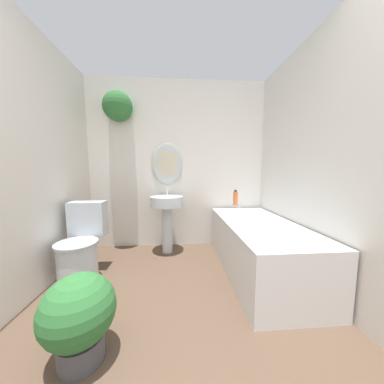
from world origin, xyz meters
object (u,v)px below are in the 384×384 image
(bathtub, at_px, (258,245))
(pedestal_sink, at_px, (167,211))
(shampoo_bottle, at_px, (235,198))
(toilet, at_px, (81,247))
(potted_plant, at_px, (79,314))

(bathtub, bearing_deg, pedestal_sink, 150.12)
(pedestal_sink, relative_size, shampoo_bottle, 4.10)
(toilet, bearing_deg, bathtub, -0.18)
(pedestal_sink, height_order, bathtub, pedestal_sink)
(toilet, height_order, shampoo_bottle, shampoo_bottle)
(bathtub, xyz_separation_m, shampoo_bottle, (-0.07, 0.64, 0.44))
(toilet, relative_size, bathtub, 0.48)
(bathtub, bearing_deg, potted_plant, -147.74)
(pedestal_sink, distance_m, bathtub, 1.22)
(pedestal_sink, bearing_deg, potted_plant, -105.70)
(toilet, distance_m, bathtub, 1.88)
(toilet, distance_m, shampoo_bottle, 1.96)
(potted_plant, bearing_deg, toilet, 114.68)
(pedestal_sink, xyz_separation_m, bathtub, (1.03, -0.59, -0.29))
(pedestal_sink, distance_m, shampoo_bottle, 0.97)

